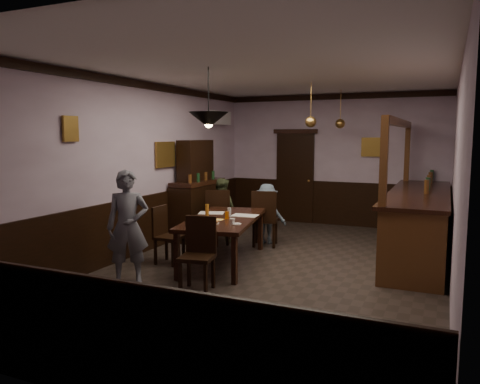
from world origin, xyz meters
The scene contains 31 objects.
room centered at (0.00, 0.00, 1.50)m, with size 5.01×8.01×3.01m.
dining_table centered at (-0.85, -0.03, 0.69)m, with size 1.41×2.35×0.75m.
chair_far_left centered at (-1.52, 1.13, 0.58)m, with size 0.59×0.59×1.05m.
chair_far_right centered at (-0.65, 1.30, 0.58)m, with size 0.55×0.55×1.05m.
chair_near centered at (-0.59, -1.32, 0.54)m, with size 0.50×0.50×0.98m.
chair_side centered at (-1.72, -0.39, 0.51)m, with size 0.40×0.40×0.93m.
person_standing centered at (-1.63, -1.46, 0.79)m, with size 0.58×0.38×1.59m, color slate.
person_seated_left centered at (-1.59, 1.41, 0.62)m, with size 0.60×0.47×1.24m, color #475332.
person_seated_right centered at (-0.71, 1.58, 0.57)m, with size 0.74×0.42×1.14m, color slate.
newspaper_left centered at (-1.22, 0.27, 0.75)m, with size 0.42×0.30×0.01m, color silver.
newspaper_right centered at (-0.60, 0.26, 0.75)m, with size 0.42×0.30×0.01m, color silver.
napkin centered at (-0.84, -0.24, 0.75)m, with size 0.15×0.15×0.00m, color #FDD05D.
saucer centered at (-0.43, -0.46, 0.76)m, with size 0.15×0.15×0.01m, color white.
coffee_cup centered at (-0.47, -0.49, 0.80)m, with size 0.08×0.08×0.07m, color white.
pastry_plate centered at (-0.78, -0.56, 0.76)m, with size 0.22×0.22×0.01m, color white.
pastry_ring_a centered at (-0.86, -0.55, 0.79)m, with size 0.13×0.13×0.04m, color #C68C47.
pastry_ring_b centered at (-0.73, -0.58, 0.79)m, with size 0.13×0.13×0.04m, color #C68C47.
soda_can centered at (-0.74, -0.11, 0.81)m, with size 0.07×0.07×0.12m, color orange.
beer_glass centered at (-1.14, -0.03, 0.85)m, with size 0.06×0.06×0.20m, color #BF721E.
water_glass centered at (-0.79, 0.06, 0.82)m, with size 0.06×0.06×0.15m, color silver.
pepper_mill centered at (-1.04, -0.86, 0.82)m, with size 0.04×0.04×0.14m, color black.
sideboard centered at (-2.21, 1.57, 0.79)m, with size 0.53×1.49×1.96m.
bar_counter centered at (1.99, 1.77, 0.59)m, with size 0.96×4.15×2.33m.
door_back centered at (-0.90, 3.95, 1.05)m, with size 0.90×0.06×2.10m, color black.
ac_unit centered at (-2.38, 2.90, 2.45)m, with size 0.20×0.85×0.30m.
picture_left_small centered at (-2.46, -1.60, 2.15)m, with size 0.04×0.28×0.36m.
picture_left_large centered at (-2.46, 0.80, 1.70)m, with size 0.04×0.62×0.48m.
picture_back centered at (0.90, 3.96, 1.80)m, with size 0.55×0.04×0.42m.
pendant_iron centered at (-0.69, -0.81, 2.27)m, with size 0.56×0.56×0.84m.
pendant_brass_mid centered at (0.10, 1.62, 2.30)m, with size 0.20×0.20×0.81m.
pendant_brass_far centered at (0.30, 3.20, 2.30)m, with size 0.20×0.20×0.81m.
Camera 1 is at (2.39, -6.66, 2.06)m, focal length 35.00 mm.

